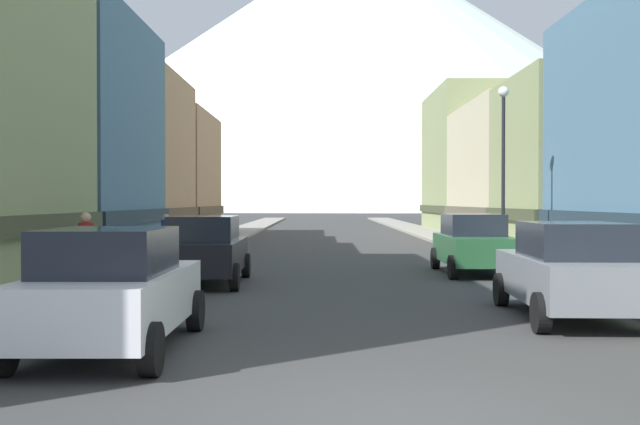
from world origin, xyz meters
name	(u,v)px	position (x,y,z in m)	size (l,w,h in m)	color
ground_plane	(405,425)	(0.00, 0.00, 0.00)	(400.00, 400.00, 0.00)	#393939
sidewalk_left	(225,239)	(-6.25, 35.00, 0.07)	(2.50, 100.00, 0.15)	gray
sidewalk_right	(449,239)	(6.25, 35.00, 0.07)	(2.50, 100.00, 0.15)	gray
storefront_left_2	(11,142)	(-12.32, 20.73, 4.34)	(9.94, 9.66, 9.00)	slate
storefront_left_3	(88,165)	(-12.22, 29.58, 3.94)	(9.75, 8.01, 8.17)	tan
storefront_left_4	(147,177)	(-11.54, 39.16, 3.62)	(8.38, 10.14, 7.51)	tan
storefront_right_2	(587,167)	(10.71, 25.75, 3.65)	(6.71, 8.38, 7.58)	#8C9966
storefront_right_3	(536,174)	(11.44, 36.20, 3.71)	(8.19, 12.38, 7.71)	beige
storefront_right_4	(493,163)	(11.73, 48.54, 4.94)	(8.75, 12.23, 10.21)	#8C9966
car_left_0	(115,289)	(-3.80, 3.62, 0.90)	(2.07, 4.40, 1.78)	silver
car_left_1	(208,250)	(-3.80, 12.49, 0.90)	(2.11, 4.42, 1.78)	black
car_right_0	(573,270)	(3.80, 6.63, 0.90)	(2.22, 4.47, 1.78)	slate
car_right_1	(477,244)	(3.80, 15.33, 0.90)	(2.07, 4.40, 1.78)	#265933
potted_plant_0	(588,253)	(7.00, 14.98, 0.65)	(0.61, 0.61, 0.93)	gray
pedestrian_0	(89,253)	(-6.25, 10.35, 0.97)	(0.36, 0.36, 1.76)	maroon
pedestrian_1	(169,238)	(-6.25, 19.55, 0.87)	(0.36, 0.36, 1.56)	navy
streetlamp_right	(506,147)	(5.35, 18.18, 3.99)	(0.36, 0.36, 5.86)	black
mountain_backdrop	(359,71)	(12.17, 260.00, 48.03)	(265.65, 265.65, 96.07)	silver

